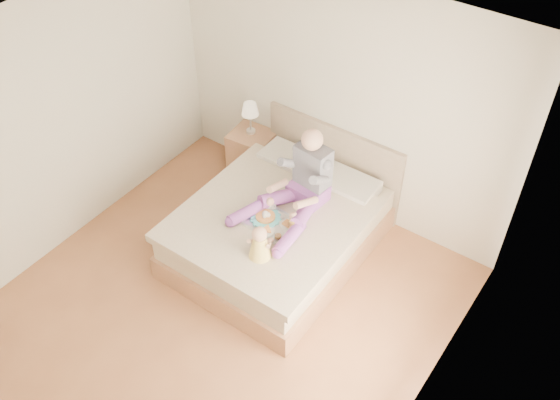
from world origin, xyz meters
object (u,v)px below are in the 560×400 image
Objects in this scene: nightstand at (253,154)px; tray at (273,222)px; bed at (282,226)px; adult at (300,186)px; baby at (260,244)px.

nightstand is 1.56m from tray.
bed is 0.58m from adult.
adult reaches higher than tray.
bed is at bearing 111.91° from tray.
adult reaches higher than baby.
adult is (1.14, -0.68, 0.57)m from nightstand.
tray is (0.08, -0.27, 0.33)m from bed.
tray is at bearing 93.74° from baby.
bed is at bearing -133.65° from adult.
bed is 0.43m from tray.
adult is at bearing -36.41° from nightstand.
tray reaches higher than nightstand.
tray is 0.44m from baby.
nightstand is at bearing 114.18° from baby.
nightstand is 1.44m from adult.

